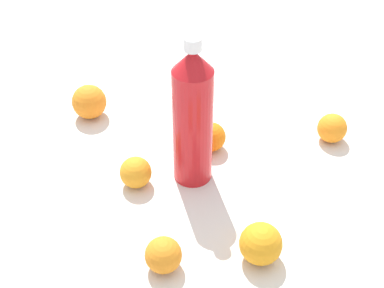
{
  "coord_description": "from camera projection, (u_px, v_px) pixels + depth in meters",
  "views": [
    {
      "loc": [
        0.76,
        0.17,
        0.75
      ],
      "look_at": [
        -0.03,
        -0.0,
        0.08
      ],
      "focal_mm": 51.77,
      "sensor_mm": 36.0,
      "label": 1
    }
  ],
  "objects": [
    {
      "name": "ground_plane",
      "position": [
        189.0,
        186.0,
        1.08
      ],
      "size": [
        2.4,
        2.4,
        0.0
      ],
      "primitive_type": "plane",
      "color": "silver"
    },
    {
      "name": "water_bottle",
      "position": [
        192.0,
        117.0,
        1.02
      ],
      "size": [
        0.08,
        0.08,
        0.31
      ],
      "rotation": [
        0.0,
        0.0,
        1.72
      ],
      "color": "red",
      "rests_on": "ground_plane"
    },
    {
      "name": "orange_0",
      "position": [
        162.0,
        255.0,
        0.91
      ],
      "size": [
        0.06,
        0.06,
        0.06
      ],
      "primitive_type": "sphere",
      "color": "orange",
      "rests_on": "ground_plane"
    },
    {
      "name": "orange_1",
      "position": [
        211.0,
        137.0,
        1.15
      ],
      "size": [
        0.06,
        0.06,
        0.06
      ],
      "primitive_type": "sphere",
      "color": "orange",
      "rests_on": "ground_plane"
    },
    {
      "name": "orange_2",
      "position": [
        136.0,
        172.0,
        1.07
      ],
      "size": [
        0.06,
        0.06,
        0.06
      ],
      "primitive_type": "sphere",
      "color": "orange",
      "rests_on": "ground_plane"
    },
    {
      "name": "orange_3",
      "position": [
        89.0,
        102.0,
        1.24
      ],
      "size": [
        0.08,
        0.08,
        0.08
      ],
      "primitive_type": "sphere",
      "color": "orange",
      "rests_on": "ground_plane"
    },
    {
      "name": "orange_4",
      "position": [
        261.0,
        244.0,
        0.92
      ],
      "size": [
        0.07,
        0.07,
        0.07
      ],
      "primitive_type": "sphere",
      "color": "orange",
      "rests_on": "ground_plane"
    },
    {
      "name": "orange_5",
      "position": [
        332.0,
        128.0,
        1.17
      ],
      "size": [
        0.06,
        0.06,
        0.06
      ],
      "primitive_type": "sphere",
      "color": "orange",
      "rests_on": "ground_plane"
    }
  ]
}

